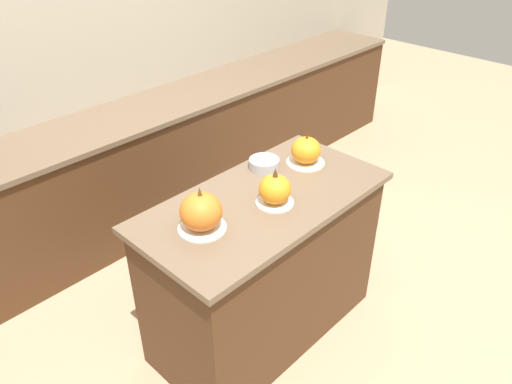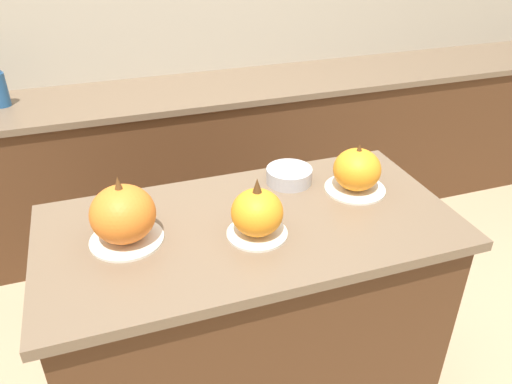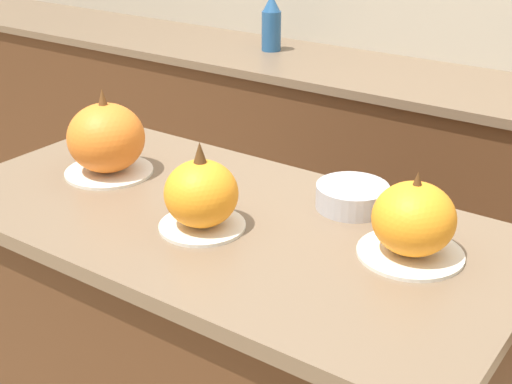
% 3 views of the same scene
% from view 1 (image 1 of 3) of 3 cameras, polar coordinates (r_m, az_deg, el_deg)
% --- Properties ---
extents(ground_plane, '(12.00, 12.00, 0.00)m').
position_cam_1_polar(ground_plane, '(3.12, 0.82, -15.10)').
color(ground_plane, tan).
extents(wall_back, '(8.00, 0.06, 2.50)m').
position_cam_1_polar(wall_back, '(3.70, -20.06, 14.09)').
color(wall_back, '#B2A893').
rests_on(wall_back, ground_plane).
extents(kitchen_island, '(1.34, 0.68, 0.93)m').
position_cam_1_polar(kitchen_island, '(2.79, 0.90, -8.63)').
color(kitchen_island, '#4C2D19').
rests_on(kitchen_island, ground_plane).
extents(back_counter, '(6.00, 0.60, 0.90)m').
position_cam_1_polar(back_counter, '(3.74, -15.39, 1.58)').
color(back_counter, '#4C2D19').
rests_on(back_counter, ground_plane).
extents(pumpkin_cake_left, '(0.22, 0.22, 0.22)m').
position_cam_1_polar(pumpkin_cake_left, '(2.26, -6.29, -2.32)').
color(pumpkin_cake_left, silver).
rests_on(pumpkin_cake_left, kitchen_island).
extents(pumpkin_cake_center, '(0.19, 0.19, 0.20)m').
position_cam_1_polar(pumpkin_cake_center, '(2.43, 2.17, 0.22)').
color(pumpkin_cake_center, silver).
rests_on(pumpkin_cake_center, kitchen_island).
extents(pumpkin_cake_right, '(0.22, 0.22, 0.18)m').
position_cam_1_polar(pumpkin_cake_right, '(2.79, 5.74, 4.67)').
color(pumpkin_cake_right, silver).
rests_on(pumpkin_cake_right, kitchen_island).
extents(mixing_bowl, '(0.17, 0.17, 0.06)m').
position_cam_1_polar(mixing_bowl, '(2.75, 0.94, 3.25)').
color(mixing_bowl, '#ADADB2').
rests_on(mixing_bowl, kitchen_island).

